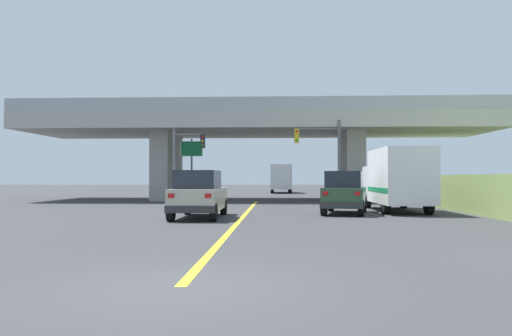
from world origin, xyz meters
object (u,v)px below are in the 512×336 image
suv_crossing (345,193)px  semi_truck_distant (281,178)px  suv_lead (199,194)px  traffic_signal_nearside (324,150)px  traffic_signal_farside (184,154)px  box_truck (397,179)px  highway_sign (192,155)px

suv_crossing → semi_truck_distant: semi_truck_distant is taller
suv_lead → traffic_signal_nearside: traffic_signal_nearside is taller
traffic_signal_nearside → semi_truck_distant: bearing=97.1°
suv_lead → semi_truck_distant: 35.11m
semi_truck_distant → traffic_signal_farside: bearing=-107.5°
suv_lead → semi_truck_distant: semi_truck_distant is taller
suv_crossing → traffic_signal_nearside: size_ratio=0.81×
suv_crossing → box_truck: box_truck is taller
traffic_signal_farside → highway_sign: bearing=85.6°
box_truck → suv_lead: bearing=-155.0°
traffic_signal_farside → semi_truck_distant: (6.88, 21.86, -1.74)m
suv_crossing → semi_truck_distant: 32.34m
suv_crossing → semi_truck_distant: size_ratio=0.65×
box_truck → traffic_signal_farside: size_ratio=1.27×
semi_truck_distant → traffic_signal_nearside: bearing=-82.9°
highway_sign → traffic_signal_farside: bearing=-94.4°
suv_crossing → traffic_signal_nearside: 10.37m
highway_sign → semi_truck_distant: bearing=71.3°
traffic_signal_nearside → traffic_signal_farside: traffic_signal_nearside is taller
suv_lead → highway_sign: bearing=101.2°
traffic_signal_nearside → semi_truck_distant: 22.44m
suv_crossing → box_truck: size_ratio=0.66×
suv_lead → traffic_signal_farside: traffic_signal_farside is taller
suv_lead → traffic_signal_farside: size_ratio=0.88×
suv_lead → traffic_signal_nearside: size_ratio=0.85×
box_truck → semi_truck_distant: semi_truck_distant is taller
highway_sign → suv_lead: bearing=-78.8°
box_truck → semi_truck_distant: size_ratio=0.98×
suv_lead → suv_crossing: bearing=22.4°
traffic_signal_farside → semi_truck_distant: traffic_signal_farside is taller
suv_lead → box_truck: 10.40m
traffic_signal_farside → suv_lead: bearing=-76.5°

